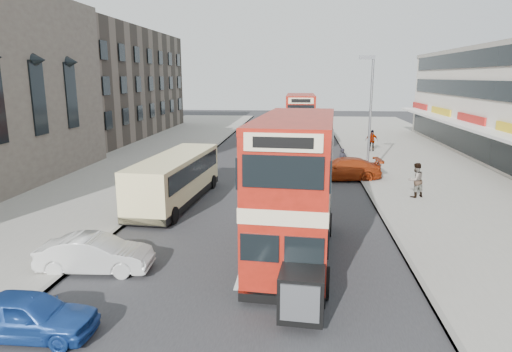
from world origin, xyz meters
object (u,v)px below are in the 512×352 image
at_px(car_left_front, 95,254).
at_px(cyclist, 342,167).
at_px(coach, 176,177).
at_px(car_right_b, 346,168).
at_px(pedestrian_far, 372,140).
at_px(bus_second, 300,123).
at_px(car_left_near, 28,315).
at_px(bus_main, 295,188).
at_px(car_right_a, 342,169).
at_px(street_lamp, 369,108).
at_px(pedestrian_near, 416,180).

xyz_separation_m(car_left_front, cyclist, (10.11, 16.62, -0.01)).
distance_m(coach, car_left_front, 9.00).
relative_size(car_right_b, pedestrian_far, 1.99).
bearing_deg(car_left_front, bus_second, -18.12).
height_order(car_left_near, car_right_b, car_left_near).
bearing_deg(car_left_near, bus_main, -49.49).
height_order(car_right_a, car_right_b, car_right_a).
xyz_separation_m(car_right_b, pedestrian_far, (3.28, 9.93, 0.58)).
bearing_deg(bus_main, car_right_a, -98.03).
distance_m(bus_main, car_left_near, 9.40).
bearing_deg(street_lamp, pedestrian_far, 79.59).
bearing_deg(bus_second, car_right_b, 107.66).
relative_size(bus_second, pedestrian_near, 4.61).
height_order(bus_main, pedestrian_near, bus_main).
distance_m(car_left_front, pedestrian_near, 17.44).
bearing_deg(cyclist, street_lamp, -19.74).
bearing_deg(car_right_b, pedestrian_far, 159.23).
relative_size(car_left_front, car_right_a, 0.77).
height_order(car_left_front, car_right_b, car_left_front).
distance_m(car_left_front, car_right_a, 18.39).
height_order(coach, car_left_front, coach).
relative_size(coach, car_left_front, 2.35).
bearing_deg(car_left_near, car_right_b, -26.28).
xyz_separation_m(bus_second, car_right_a, (2.83, -11.51, -1.90)).
xyz_separation_m(street_lamp, car_right_a, (-1.66, -0.57, -4.04)).
bearing_deg(bus_main, coach, -42.78).
xyz_separation_m(bus_second, pedestrian_far, (6.51, -0.01, -1.54)).
xyz_separation_m(street_lamp, bus_main, (-4.67, -14.13, -2.04)).
bearing_deg(car_right_a, car_left_near, -32.11).
height_order(car_left_near, car_right_a, car_right_a).
bearing_deg(bus_second, coach, 69.20).
bearing_deg(car_right_b, pedestrian_near, 25.34).
bearing_deg(pedestrian_near, car_right_a, -77.61).
xyz_separation_m(bus_main, pedestrian_near, (6.65, 8.98, -1.61)).
xyz_separation_m(pedestrian_near, cyclist, (-3.53, 5.76, -0.50)).
xyz_separation_m(bus_main, bus_second, (0.18, 25.07, -0.10)).
distance_m(street_lamp, pedestrian_far, 11.71).
height_order(street_lamp, bus_second, street_lamp).
xyz_separation_m(car_left_front, car_right_b, (10.40, 17.00, -0.12)).
relative_size(car_right_b, cyclist, 1.97).
relative_size(pedestrian_far, cyclist, 0.99).
bearing_deg(car_left_front, cyclist, -34.54).
distance_m(street_lamp, bus_main, 15.02).
height_order(bus_second, car_right_a, bus_second).
distance_m(street_lamp, pedestrian_near, 6.61).
distance_m(car_right_a, car_right_b, 1.63).
distance_m(coach, car_right_a, 11.56).
relative_size(car_left_near, car_left_front, 0.91).
xyz_separation_m(bus_second, pedestrian_near, (6.47, -16.08, -1.51)).
xyz_separation_m(car_right_a, pedestrian_near, (3.64, -4.57, 0.39)).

